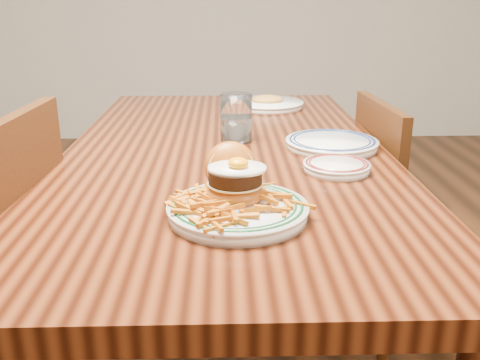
{
  "coord_description": "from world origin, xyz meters",
  "views": [
    {
      "loc": [
        -0.0,
        -1.37,
        1.14
      ],
      "look_at": [
        0.02,
        -0.47,
        0.83
      ],
      "focal_mm": 40.0,
      "sensor_mm": 36.0,
      "label": 1
    }
  ],
  "objects_px": {
    "chair_right": "(407,228)",
    "side_plate": "(337,166)",
    "main_plate": "(237,197)",
    "table": "(227,180)"
  },
  "relations": [
    {
      "from": "table",
      "to": "side_plate",
      "type": "distance_m",
      "value": 0.34
    },
    {
      "from": "table",
      "to": "side_plate",
      "type": "height_order",
      "value": "side_plate"
    },
    {
      "from": "main_plate",
      "to": "side_plate",
      "type": "distance_m",
      "value": 0.34
    },
    {
      "from": "table",
      "to": "side_plate",
      "type": "xyz_separation_m",
      "value": [
        0.25,
        -0.2,
        0.1
      ]
    },
    {
      "from": "chair_right",
      "to": "side_plate",
      "type": "distance_m",
      "value": 0.55
    },
    {
      "from": "table",
      "to": "side_plate",
      "type": "bearing_deg",
      "value": -38.06
    },
    {
      "from": "main_plate",
      "to": "chair_right",
      "type": "bearing_deg",
      "value": 39.79
    },
    {
      "from": "chair_right",
      "to": "main_plate",
      "type": "height_order",
      "value": "main_plate"
    },
    {
      "from": "chair_right",
      "to": "main_plate",
      "type": "relative_size",
      "value": 3.1
    },
    {
      "from": "table",
      "to": "main_plate",
      "type": "relative_size",
      "value": 5.85
    }
  ]
}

